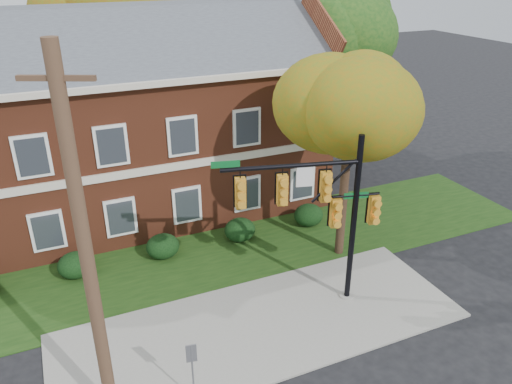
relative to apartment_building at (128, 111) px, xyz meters
name	(u,v)px	position (x,y,z in m)	size (l,w,h in m)	color
ground	(274,345)	(2.00, -11.95, -4.99)	(120.00, 120.00, 0.00)	black
sidewalk	(262,325)	(2.00, -10.95, -4.95)	(14.00, 5.00, 0.08)	gray
grass_strip	(214,254)	(2.00, -5.95, -4.97)	(30.00, 6.00, 0.04)	#193811
apartment_building	(128,111)	(0.00, 0.00, 0.00)	(18.80, 8.80, 9.74)	brown
hedge_left	(76,265)	(-3.50, -5.25, -4.46)	(1.40, 1.26, 1.05)	black
hedge_center	(163,246)	(0.00, -5.25, -4.46)	(1.40, 1.26, 1.05)	black
hedge_right	(240,230)	(3.50, -5.25, -4.46)	(1.40, 1.26, 1.05)	black
hedge_far_right	(309,215)	(7.00, -5.25, -4.46)	(1.40, 1.26, 1.05)	black
tree_near_right	(358,101)	(7.22, -8.09, 1.68)	(4.50, 4.25, 8.58)	black
tree_right_rear	(329,27)	(11.31, 0.86, 3.13)	(6.30, 5.95, 10.62)	black
tree_far_rear	(118,9)	(1.34, 7.84, 3.86)	(6.84, 6.46, 11.52)	black
traffic_signal	(323,206)	(4.43, -10.52, -1.01)	(5.61, 1.53, 6.41)	gray
utility_pole	(87,259)	(-3.30, -12.67, 0.17)	(1.48, 0.76, 10.16)	brown
sign_post	(192,364)	(-1.08, -13.09, -3.58)	(0.30, 0.09, 2.08)	slate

